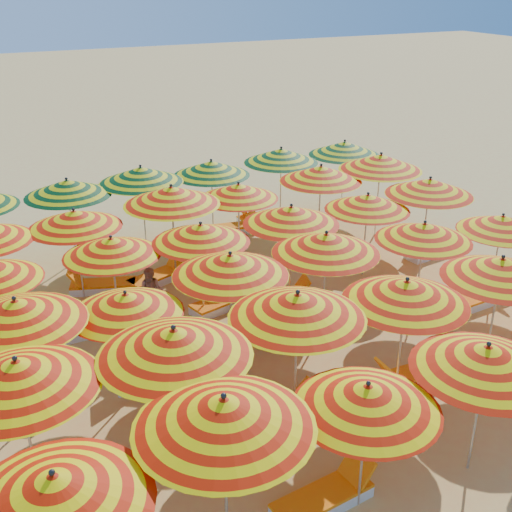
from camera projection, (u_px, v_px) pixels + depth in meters
name	position (u px, v px, depth m)	size (l,w,h in m)	color
ground	(265.00, 323.00, 15.64)	(120.00, 120.00, 0.00)	#D7B45F
umbrella_0	(55.00, 490.00, 7.64)	(2.44, 2.44, 2.55)	silver
umbrella_1	(224.00, 413.00, 8.70)	(3.13, 3.13, 2.73)	silver
umbrella_2	(367.00, 397.00, 9.49)	(2.99, 2.99, 2.40)	silver
umbrella_3	(486.00, 358.00, 10.19)	(3.07, 3.07, 2.55)	silver
umbrella_6	(17.00, 374.00, 9.63)	(2.99, 2.99, 2.66)	silver
umbrella_7	(174.00, 343.00, 10.32)	(2.94, 2.94, 2.73)	silver
umbrella_8	(297.00, 306.00, 11.52)	(3.11, 3.11, 2.69)	silver
umbrella_9	(406.00, 292.00, 12.20)	(2.86, 2.86, 2.60)	silver
umbrella_10	(501.00, 269.00, 13.18)	(3.10, 3.10, 2.58)	silver
umbrella_12	(16.00, 312.00, 11.40)	(3.19, 3.19, 2.64)	silver
umbrella_13	(126.00, 303.00, 12.23)	(2.62, 2.62, 2.35)	silver
umbrella_14	(230.00, 265.00, 13.28)	(2.86, 2.86, 2.61)	silver
umbrella_15	(326.00, 243.00, 14.33)	(3.25, 3.25, 2.60)	silver
umbrella_16	(424.00, 232.00, 15.29)	(3.06, 3.06, 2.46)	silver
umbrella_17	(502.00, 224.00, 16.06)	(2.86, 2.86, 2.35)	silver
umbrella_19	(112.00, 247.00, 14.62)	(2.67, 2.67, 2.40)	silver
umbrella_20	(201.00, 233.00, 15.15)	(2.83, 2.83, 2.49)	silver
umbrella_21	(291.00, 215.00, 16.01)	(3.23, 3.23, 2.59)	silver
umbrella_22	(368.00, 202.00, 17.24)	(2.95, 2.95, 2.45)	silver
umbrella_23	(430.00, 187.00, 17.99)	(2.81, 2.81, 2.62)	silver
umbrella_25	(74.00, 219.00, 16.00)	(2.86, 2.86, 2.49)	silver
umbrella_26	(171.00, 196.00, 16.96)	(3.33, 3.33, 2.74)	silver
umbrella_27	(239.00, 191.00, 18.19)	(2.92, 2.92, 2.42)	silver
umbrella_28	(321.00, 174.00, 19.11)	(2.96, 2.96, 2.63)	silver
umbrella_29	(381.00, 162.00, 19.85)	(3.18, 3.18, 2.75)	silver
umbrella_31	(67.00, 188.00, 18.01)	(3.11, 3.11, 2.58)	silver
umbrella_32	(141.00, 175.00, 18.93)	(3.24, 3.24, 2.65)	silver
umbrella_33	(211.00, 168.00, 19.89)	(2.92, 2.92, 2.55)	silver
umbrella_34	(281.00, 156.00, 21.00)	(2.96, 2.96, 2.61)	silver
umbrella_35	(344.00, 148.00, 21.92)	(2.87, 2.87, 2.59)	silver
lounger_1	(324.00, 498.00, 10.28)	(1.79, 0.79, 0.69)	white
lounger_3	(4.00, 488.00, 10.49)	(1.82, 1.01, 0.69)	white
lounger_4	(268.00, 410.00, 12.34)	(1.83, 1.13, 0.69)	white
lounger_5	(413.00, 376.00, 13.35)	(1.73, 0.59, 0.69)	white
lounger_7	(0.00, 412.00, 12.27)	(1.82, 1.18, 0.69)	white
lounger_8	(156.00, 378.00, 13.29)	(1.81, 0.90, 0.69)	white
lounger_9	(204.00, 355.00, 14.08)	(1.83, 1.04, 0.69)	white
lounger_10	(298.00, 330.00, 15.04)	(1.75, 0.62, 0.69)	white
lounger_11	(481.00, 298.00, 16.51)	(1.78, 0.73, 0.69)	white
lounger_12	(31.00, 343.00, 14.53)	(1.83, 1.05, 0.69)	white
lounger_13	(98.00, 325.00, 15.25)	(1.75, 0.65, 0.69)	white
lounger_14	(224.00, 302.00, 16.32)	(1.82, 1.01, 0.69)	white
lounger_15	(277.00, 299.00, 16.47)	(1.82, 0.96, 0.69)	white
lounger_16	(430.00, 251.00, 19.26)	(1.79, 0.79, 0.69)	white
lounger_17	(101.00, 286.00, 17.15)	(1.83, 1.09, 0.69)	white
lounger_18	(159.00, 277.00, 17.65)	(1.83, 1.14, 0.69)	white
lounger_19	(303.00, 245.00, 19.66)	(1.82, 1.22, 0.69)	white
lounger_21	(231.00, 229.00, 20.91)	(1.79, 0.80, 0.69)	white
lounger_22	(261.00, 217.00, 21.85)	(1.75, 0.65, 0.69)	white
beachgoer_a	(262.00, 302.00, 14.97)	(0.57, 0.38, 1.57)	tan
beachgoer_b	(152.00, 293.00, 15.72)	(0.63, 0.49, 1.29)	tan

